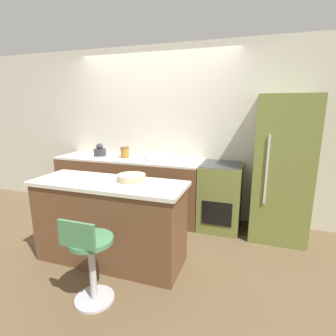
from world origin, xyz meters
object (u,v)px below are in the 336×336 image
object	(u,v)px
kettle	(100,151)
mixing_bowl	(153,156)
oven_range	(220,196)
stool_chair	(90,259)
refrigerator	(281,169)

from	to	relation	value
kettle	mixing_bowl	size ratio (longest dim) A/B	0.84
kettle	oven_range	bearing A→B (deg)	-0.64
oven_range	kettle	xyz separation A→B (m)	(-1.95, 0.02, 0.54)
stool_chair	oven_range	bearing A→B (deg)	65.57
oven_range	stool_chair	world-z (taller)	oven_range
refrigerator	stool_chair	distance (m)	2.52
stool_chair	kettle	distance (m)	2.27
kettle	refrigerator	bearing A→B (deg)	-0.86
stool_chair	kettle	xyz separation A→B (m)	(-1.09, 1.91, 0.58)
stool_chair	refrigerator	bearing A→B (deg)	49.17
stool_chair	mixing_bowl	bearing A→B (deg)	95.15
refrigerator	mixing_bowl	world-z (taller)	refrigerator
refrigerator	mixing_bowl	xyz separation A→B (m)	(-1.79, 0.04, 0.05)
kettle	mixing_bowl	distance (m)	0.92
stool_chair	mixing_bowl	xyz separation A→B (m)	(-0.17, 1.91, 0.55)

